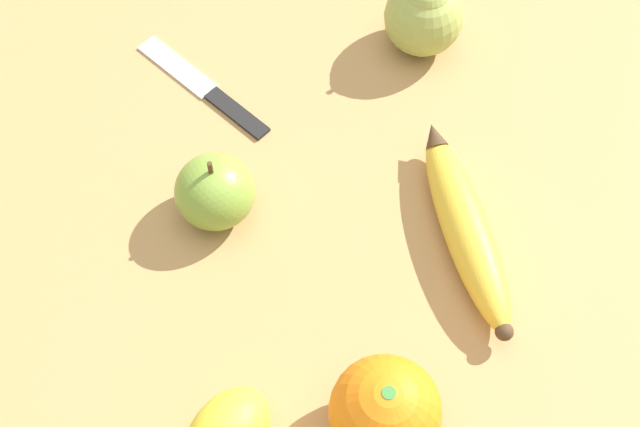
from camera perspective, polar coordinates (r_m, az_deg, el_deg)
ground_plane at (r=0.81m, az=0.13°, el=0.60°), size 3.00×3.00×0.00m
banana at (r=0.78m, az=9.31°, el=-0.86°), size 0.12×0.20×0.04m
orange at (r=0.68m, az=4.19°, el=-12.50°), size 0.09×0.09×0.09m
pear at (r=0.89m, az=6.69°, el=12.60°), size 0.08×0.08×0.10m
apple at (r=0.78m, az=-6.74°, el=1.40°), size 0.07×0.07×0.08m
paring_knife at (r=0.88m, az=-7.24°, el=7.88°), size 0.04×0.17×0.01m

